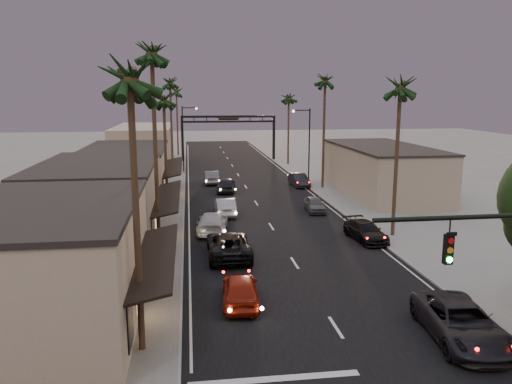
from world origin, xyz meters
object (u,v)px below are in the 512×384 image
object	(u,v)px
streetlight_left	(185,134)
palm_rb	(325,77)
palm_rc	(289,95)
palm_lc	(164,95)
oncoming_silver	(225,207)
palm_far	(176,89)
curbside_near	(461,322)
palm_ld	(170,79)
oncoming_red	(241,289)
arch	(229,126)
streetlight_right	(307,141)
curbside_black	(365,231)
palm_lb	(151,47)
oncoming_pickup	(229,245)
palm_la	(129,68)
palm_ra	(401,81)

from	to	relation	value
streetlight_left	palm_rb	xyz separation A→B (m)	(15.52, -14.00, 7.09)
palm_rc	palm_rb	bearing A→B (deg)	-90.00
palm_lc	oncoming_silver	world-z (taller)	palm_lc
palm_far	curbside_near	bearing A→B (deg)	-79.22
palm_ld	oncoming_red	bearing A→B (deg)	-83.77
palm_far	arch	bearing A→B (deg)	-43.95
arch	palm_rc	bearing A→B (deg)	-34.89
palm_lc	curbside_near	size ratio (longest dim) A/B	2.05
streetlight_right	palm_rc	bearing A→B (deg)	84.95
arch	curbside_black	distance (m)	47.38
arch	oncoming_red	world-z (taller)	arch
palm_lb	oncoming_silver	size ratio (longest dim) A/B	3.25
oncoming_red	curbside_near	xyz separation A→B (m)	(9.04, -5.12, 0.05)
palm_far	oncoming_pickup	size ratio (longest dim) A/B	2.23
palm_la	arch	bearing A→B (deg)	81.97
arch	palm_lb	world-z (taller)	palm_lb
palm_lb	palm_rb	bearing A→B (deg)	51.98
palm_ld	oncoming_pickup	bearing A→B (deg)	-82.39
palm_lb	oncoming_pickup	world-z (taller)	palm_lb
arch	palm_lc	size ratio (longest dim) A/B	1.25
streetlight_left	palm_lc	size ratio (longest dim) A/B	0.74
palm_la	curbside_black	distance (m)	23.21
palm_ra	palm_rc	bearing A→B (deg)	90.00
palm_lb	oncoming_pickup	size ratio (longest dim) A/B	2.57
palm_la	palm_rb	distance (m)	39.01
streetlight_right	oncoming_silver	bearing A→B (deg)	-129.53
palm_ra	curbside_black	world-z (taller)	palm_ra
palm_rc	streetlight_right	bearing A→B (deg)	-95.05
palm_lb	oncoming_silver	world-z (taller)	palm_lb
streetlight_left	palm_far	xyz separation A→B (m)	(-1.38, 20.00, 6.11)
palm_ra	palm_lb	bearing A→B (deg)	-173.37
streetlight_left	palm_rc	distance (m)	17.42
curbside_near	curbside_black	size ratio (longest dim) A/B	1.25
arch	palm_rb	size ratio (longest dim) A/B	1.07
palm_la	palm_lb	size ratio (longest dim) A/B	0.87
palm_rc	palm_far	distance (m)	21.97
oncoming_pickup	curbside_black	world-z (taller)	oncoming_pickup
streetlight_left	palm_rb	world-z (taller)	palm_rb
oncoming_pickup	streetlight_right	bearing A→B (deg)	-113.92
palm_la	oncoming_silver	size ratio (longest dim) A/B	2.82
streetlight_left	palm_lc	distance (m)	22.65
streetlight_right	streetlight_left	world-z (taller)	same
palm_rb	oncoming_silver	size ratio (longest dim) A/B	3.04
oncoming_red	curbside_black	distance (m)	14.33
curbside_near	palm_la	bearing A→B (deg)	-177.77
palm_far	oncoming_pickup	bearing A→B (deg)	-85.73
oncoming_red	palm_far	bearing A→B (deg)	-82.15
palm_ld	palm_far	size ratio (longest dim) A/B	1.08
arch	palm_la	bearing A→B (deg)	-98.03
streetlight_right	palm_rc	distance (m)	19.75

